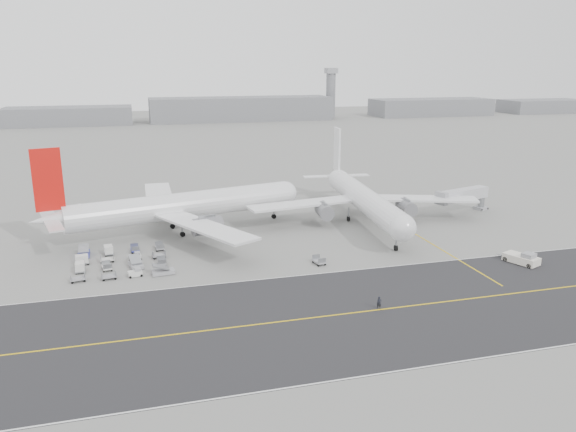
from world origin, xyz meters
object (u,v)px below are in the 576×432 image
object	(u,v)px
control_tower	(331,92)
ground_crew_a	(379,303)
airliner_b	(363,198)
pushback_tug	(522,259)
jet_bridge	(463,196)
airliner_a	(178,206)

from	to	relation	value
control_tower	ground_crew_a	size ratio (longest dim) A/B	16.78
airliner_b	pushback_tug	xyz separation A→B (m)	(16.38, -33.09, -4.34)
control_tower	pushback_tug	distance (m)	278.92
jet_bridge	ground_crew_a	xyz separation A→B (m)	(-40.80, -44.06, -3.19)
control_tower	airliner_b	world-z (taller)	control_tower
airliner_b	jet_bridge	world-z (taller)	airliner_b
jet_bridge	airliner_b	bearing A→B (deg)	163.61
jet_bridge	ground_crew_a	distance (m)	60.13
airliner_b	pushback_tug	world-z (taller)	airliner_b
jet_bridge	ground_crew_a	size ratio (longest dim) A/B	8.47
control_tower	airliner_a	xyz separation A→B (m)	(-116.86, -236.89, -10.70)
pushback_tug	ground_crew_a	xyz separation A→B (m)	(-32.00, -10.80, 0.02)
control_tower	ground_crew_a	bearing A→B (deg)	-108.09
airliner_b	control_tower	bearing A→B (deg)	77.34
jet_bridge	control_tower	bearing A→B (deg)	61.04
ground_crew_a	airliner_b	bearing A→B (deg)	89.04
jet_bridge	pushback_tug	bearing A→B (deg)	-121.59
airliner_a	pushback_tug	world-z (taller)	airliner_a
airliner_a	ground_crew_a	distance (m)	52.14
airliner_a	pushback_tug	xyz separation A→B (m)	(56.51, -34.99, -4.65)
airliner_a	jet_bridge	size ratio (longest dim) A/B	3.48
airliner_b	pushback_tug	distance (m)	37.18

